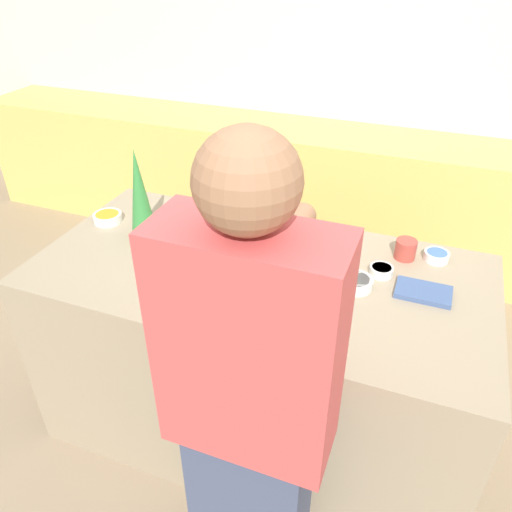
{
  "coord_description": "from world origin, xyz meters",
  "views": [
    {
      "loc": [
        0.59,
        -1.56,
        2.06
      ],
      "look_at": [
        -0.01,
        0.0,
        0.98
      ],
      "focal_mm": 35.0,
      "sensor_mm": 36.0,
      "label": 1
    }
  ],
  "objects_px": {
    "gingerbread_house": "(238,267)",
    "candy_bowl_front_corner": "(356,282)",
    "candy_bowl_far_right": "(300,241)",
    "person": "(250,420)",
    "mug": "(406,249)",
    "cookbook": "(423,292)",
    "candy_bowl_beside_tree": "(108,217)",
    "baking_tray": "(238,288)",
    "decorative_tree": "(140,195)",
    "candy_bowl_near_tray_right": "(436,256)",
    "candy_bowl_behind_tray": "(182,216)",
    "candy_bowl_far_left": "(381,270)"
  },
  "relations": [
    {
      "from": "person",
      "to": "gingerbread_house",
      "type": "bearing_deg",
      "value": 115.84
    },
    {
      "from": "candy_bowl_beside_tree",
      "to": "candy_bowl_front_corner",
      "type": "bearing_deg",
      "value": -4.69
    },
    {
      "from": "decorative_tree",
      "to": "candy_bowl_far_right",
      "type": "distance_m",
      "value": 0.71
    },
    {
      "from": "gingerbread_house",
      "to": "candy_bowl_front_corner",
      "type": "relative_size",
      "value": 1.85
    },
    {
      "from": "person",
      "to": "mug",
      "type": "bearing_deg",
      "value": 73.28
    },
    {
      "from": "gingerbread_house",
      "to": "mug",
      "type": "xyz_separation_m",
      "value": [
        0.56,
        0.45,
        -0.06
      ]
    },
    {
      "from": "baking_tray",
      "to": "candy_bowl_far_right",
      "type": "height_order",
      "value": "candy_bowl_far_right"
    },
    {
      "from": "mug",
      "to": "person",
      "type": "height_order",
      "value": "person"
    },
    {
      "from": "candy_bowl_near_tray_right",
      "to": "baking_tray",
      "type": "bearing_deg",
      "value": -145.16
    },
    {
      "from": "candy_bowl_front_corner",
      "to": "candy_bowl_behind_tray",
      "type": "bearing_deg",
      "value": 164.95
    },
    {
      "from": "candy_bowl_behind_tray",
      "to": "person",
      "type": "distance_m",
      "value": 1.2
    },
    {
      "from": "decorative_tree",
      "to": "person",
      "type": "distance_m",
      "value": 1.13
    },
    {
      "from": "gingerbread_house",
      "to": "candy_bowl_far_right",
      "type": "relative_size",
      "value": 2.03
    },
    {
      "from": "candy_bowl_front_corner",
      "to": "cookbook",
      "type": "distance_m",
      "value": 0.25
    },
    {
      "from": "baking_tray",
      "to": "person",
      "type": "height_order",
      "value": "person"
    },
    {
      "from": "candy_bowl_far_left",
      "to": "person",
      "type": "bearing_deg",
      "value": -105.22
    },
    {
      "from": "candy_bowl_front_corner",
      "to": "mug",
      "type": "distance_m",
      "value": 0.32
    },
    {
      "from": "baking_tray",
      "to": "decorative_tree",
      "type": "distance_m",
      "value": 0.61
    },
    {
      "from": "candy_bowl_front_corner",
      "to": "person",
      "type": "relative_size",
      "value": 0.07
    },
    {
      "from": "candy_bowl_near_tray_right",
      "to": "candy_bowl_beside_tree",
      "type": "distance_m",
      "value": 1.48
    },
    {
      "from": "candy_bowl_near_tray_right",
      "to": "candy_bowl_behind_tray",
      "type": "bearing_deg",
      "value": -176.23
    },
    {
      "from": "decorative_tree",
      "to": "candy_bowl_near_tray_right",
      "type": "xyz_separation_m",
      "value": [
        1.23,
        0.27,
        -0.19
      ]
    },
    {
      "from": "candy_bowl_far_left",
      "to": "cookbook",
      "type": "relative_size",
      "value": 0.46
    },
    {
      "from": "candy_bowl_front_corner",
      "to": "baking_tray",
      "type": "bearing_deg",
      "value": -157.82
    },
    {
      "from": "candy_bowl_near_tray_right",
      "to": "mug",
      "type": "distance_m",
      "value": 0.13
    },
    {
      "from": "decorative_tree",
      "to": "candy_bowl_front_corner",
      "type": "relative_size",
      "value": 3.18
    },
    {
      "from": "decorative_tree",
      "to": "candy_bowl_front_corner",
      "type": "bearing_deg",
      "value": -2.42
    },
    {
      "from": "candy_bowl_behind_tray",
      "to": "candy_bowl_beside_tree",
      "type": "bearing_deg",
      "value": -156.96
    },
    {
      "from": "person",
      "to": "candy_bowl_far_right",
      "type": "bearing_deg",
      "value": 98.46
    },
    {
      "from": "candy_bowl_beside_tree",
      "to": "person",
      "type": "bearing_deg",
      "value": -37.96
    },
    {
      "from": "gingerbread_house",
      "to": "candy_bowl_far_left",
      "type": "distance_m",
      "value": 0.58
    },
    {
      "from": "baking_tray",
      "to": "mug",
      "type": "xyz_separation_m",
      "value": [
        0.56,
        0.45,
        0.04
      ]
    },
    {
      "from": "candy_bowl_near_tray_right",
      "to": "candy_bowl_far_right",
      "type": "xyz_separation_m",
      "value": [
        -0.56,
        -0.09,
        0.0
      ]
    },
    {
      "from": "candy_bowl_beside_tree",
      "to": "cookbook",
      "type": "distance_m",
      "value": 1.44
    },
    {
      "from": "decorative_tree",
      "to": "candy_bowl_far_right",
      "type": "bearing_deg",
      "value": 14.89
    },
    {
      "from": "candy_bowl_near_tray_right",
      "to": "cookbook",
      "type": "bearing_deg",
      "value": -95.73
    },
    {
      "from": "gingerbread_house",
      "to": "candy_bowl_far_right",
      "type": "height_order",
      "value": "gingerbread_house"
    },
    {
      "from": "baking_tray",
      "to": "candy_bowl_far_left",
      "type": "xyz_separation_m",
      "value": [
        0.49,
        0.29,
        0.02
      ]
    },
    {
      "from": "candy_bowl_near_tray_right",
      "to": "person",
      "type": "relative_size",
      "value": 0.06
    },
    {
      "from": "candy_bowl_far_right",
      "to": "cookbook",
      "type": "relative_size",
      "value": 0.58
    },
    {
      "from": "gingerbread_house",
      "to": "candy_bowl_near_tray_right",
      "type": "relative_size",
      "value": 2.34
    },
    {
      "from": "candy_bowl_front_corner",
      "to": "candy_bowl_far_left",
      "type": "distance_m",
      "value": 0.14
    },
    {
      "from": "decorative_tree",
      "to": "candy_bowl_far_left",
      "type": "distance_m",
      "value": 1.05
    },
    {
      "from": "candy_bowl_far_right",
      "to": "person",
      "type": "relative_size",
      "value": 0.07
    },
    {
      "from": "gingerbread_house",
      "to": "candy_bowl_behind_tray",
      "type": "distance_m",
      "value": 0.62
    },
    {
      "from": "decorative_tree",
      "to": "candy_bowl_near_tray_right",
      "type": "relative_size",
      "value": 4.03
    },
    {
      "from": "gingerbread_house",
      "to": "candy_bowl_front_corner",
      "type": "xyz_separation_m",
      "value": [
        0.42,
        0.17,
        -0.08
      ]
    },
    {
      "from": "mug",
      "to": "cookbook",
      "type": "bearing_deg",
      "value": -67.03
    },
    {
      "from": "candy_bowl_behind_tray",
      "to": "person",
      "type": "height_order",
      "value": "person"
    },
    {
      "from": "candy_bowl_behind_tray",
      "to": "person",
      "type": "relative_size",
      "value": 0.07
    }
  ]
}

